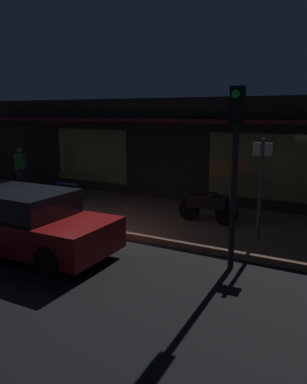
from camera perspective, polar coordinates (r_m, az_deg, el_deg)
The scene contains 9 objects.
ground_plane at distance 9.54m, azimuth -12.14°, elevation -7.62°, with size 60.00×60.00×0.00m, color black.
sidewalk_slab at distance 11.83m, azimuth -2.61°, elevation -3.18°, with size 18.00×4.00×0.15m, color brown.
storefront_building at distance 14.49m, azimuth 4.39°, elevation 6.50°, with size 18.00×3.30×3.60m.
motorcycle at distance 10.54m, azimuth 8.16°, elevation -1.94°, with size 1.70×0.55×0.97m.
bicycle_parked at distance 13.64m, azimuth -12.73°, elevation 0.41°, with size 1.66×0.42×0.91m.
person_photographer at distance 15.59m, azimuth -19.10°, elevation 3.39°, with size 0.42×0.61×1.67m.
sign_post at distance 9.18m, azimuth 15.62°, elevation 1.21°, with size 0.44×0.09×2.40m.
traffic_light_pole at distance 7.54m, azimuth 12.07°, elevation 6.60°, with size 0.24×0.33×3.60m.
parked_car_far at distance 9.10m, azimuth -18.44°, elevation -4.28°, with size 4.13×1.85×1.42m.
Camera 1 is at (5.99, -6.74, 3.12)m, focal length 35.94 mm.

